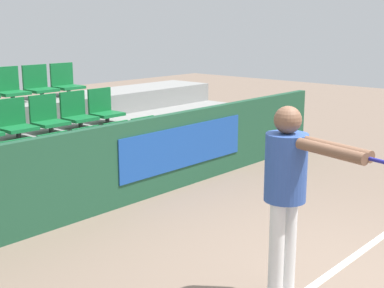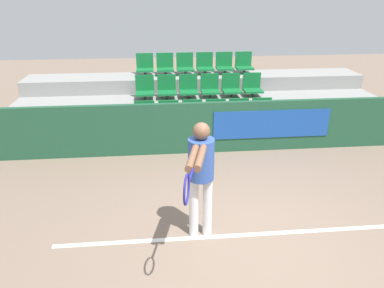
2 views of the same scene
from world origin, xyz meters
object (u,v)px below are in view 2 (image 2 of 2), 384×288
Objects in this scene: stadium_chair_9 at (210,87)px; stadium_chair_10 at (231,87)px; stadium_chair_17 at (244,64)px; stadium_chair_0 at (145,116)px; stadium_chair_7 at (167,88)px; stadium_chair_15 at (205,65)px; stadium_chair_12 at (145,66)px; stadium_chair_1 at (169,116)px; stadium_chair_5 at (262,113)px; stadium_chair_4 at (239,113)px; stadium_chair_8 at (189,88)px; stadium_chair_6 at (145,89)px; tennis_player at (200,169)px; stadium_chair_16 at (225,65)px; stadium_chair_3 at (216,114)px; stadium_chair_11 at (252,86)px; stadium_chair_13 at (165,66)px; stadium_chair_14 at (185,65)px; stadium_chair_2 at (193,115)px.

stadium_chair_9 is 1.00× the size of stadium_chair_10.
stadium_chair_0 is at bearing -142.59° from stadium_chair_17.
stadium_chair_15 reaches higher than stadium_chair_7.
stadium_chair_9 is 1.00× the size of stadium_chair_12.
stadium_chair_5 is at bearing 0.00° from stadium_chair_1.
stadium_chair_7 and stadium_chair_10 have the same top height.
stadium_chair_4 is 1.00× the size of stadium_chair_10.
stadium_chair_8 reaches higher than stadium_chair_1.
stadium_chair_6 is at bearing 180.00° from stadium_chair_9.
tennis_player is at bearing -99.68° from stadium_chair_9.
stadium_chair_15 is at bearing 104.66° from stadium_chair_4.
tennis_player reaches higher than stadium_chair_0.
stadium_chair_5 is at bearing -62.39° from stadium_chair_10.
stadium_chair_16 is at bearing 43.71° from stadium_chair_0.
stadium_chair_3 is 1.10m from stadium_chair_9.
stadium_chair_9 is at bearing -90.00° from stadium_chair_15.
stadium_chair_6 is at bearing 180.00° from stadium_chair_11.
stadium_chair_9 is 1.00× the size of stadium_chair_11.
stadium_chair_13 is (-2.17, 1.04, 0.36)m from stadium_chair_11.
stadium_chair_6 is 1.54m from stadium_chair_14.
stadium_chair_1 is 2.26m from stadium_chair_12.
stadium_chair_12 is (-1.63, 2.07, 0.73)m from stadium_chair_3.
stadium_chair_17 is at bearing 32.51° from stadium_chair_8.
stadium_chair_11 is (2.71, 0.00, 0.00)m from stadium_chair_6.
stadium_chair_8 is at bearing -147.49° from stadium_chair_17.
stadium_chair_15 is 0.54m from stadium_chair_16.
stadium_chair_3 is at bearing -62.39° from stadium_chair_8.
stadium_chair_17 is (0.54, 0.00, 0.00)m from stadium_chair_16.
stadium_chair_2 is at bearing 0.00° from stadium_chair_0.
stadium_chair_6 is at bearing 159.07° from stadium_chair_5.
stadium_chair_1 is 1.00× the size of stadium_chair_12.
stadium_chair_9 is (1.63, 1.04, 0.36)m from stadium_chair_0.
stadium_chair_2 is 0.54m from stadium_chair_3.
stadium_chair_7 reaches higher than stadium_chair_1.
stadium_chair_4 is 1.00× the size of stadium_chair_7.
stadium_chair_15 is (1.63, 1.04, 0.36)m from stadium_chair_6.
stadium_chair_11 is 1.00× the size of stadium_chair_16.
stadium_chair_11 reaches higher than stadium_chair_2.
stadium_chair_4 and stadium_chair_5 have the same top height.
stadium_chair_3 is at bearing 180.00° from stadium_chair_5.
stadium_chair_14 is 0.54m from stadium_chair_15.
stadium_chair_1 is at bearing -90.00° from stadium_chair_7.
stadium_chair_11 is (2.17, 0.00, 0.00)m from stadium_chair_7.
stadium_chair_13 and stadium_chair_16 have the same top height.
stadium_chair_4 is 3.09m from stadium_chair_12.
stadium_chair_8 is at bearing 62.39° from stadium_chair_1.
stadium_chair_2 is 0.33× the size of tennis_player.
stadium_chair_4 is 1.00× the size of stadium_chair_13.
stadium_chair_17 is at bearing 20.93° from stadium_chair_6.
stadium_chair_15 is (0.54, 2.07, 0.73)m from stadium_chair_2.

